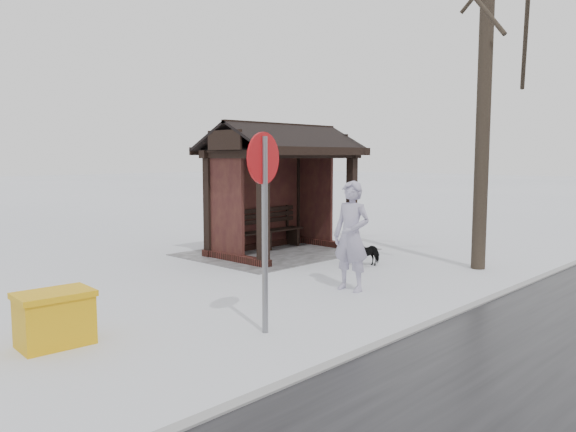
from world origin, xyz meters
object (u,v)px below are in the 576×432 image
object	(u,v)px
pedestrian	(351,236)
grit_bin	(55,318)
bus_shelter	(278,163)
dog	(366,253)
road_sign	(264,191)

from	to	relation	value
pedestrian	grit_bin	xyz separation A→B (m)	(4.80, -0.86, -0.61)
pedestrian	grit_bin	distance (m)	4.91
bus_shelter	dog	world-z (taller)	bus_shelter
dog	road_sign	xyz separation A→B (m)	(4.62, 1.74, 1.59)
pedestrian	grit_bin	bearing A→B (deg)	-103.96
pedestrian	grit_bin	world-z (taller)	pedestrian
bus_shelter	grit_bin	world-z (taller)	bus_shelter
bus_shelter	road_sign	distance (m)	6.20
pedestrian	bus_shelter	bearing A→B (deg)	149.19
bus_shelter	road_sign	size ratio (longest dim) A/B	1.37
dog	grit_bin	bearing A→B (deg)	-77.46
pedestrian	dog	size ratio (longest dim) A/B	2.90
road_sign	pedestrian	bearing A→B (deg)	-177.70
dog	grit_bin	distance (m)	6.77
bus_shelter	pedestrian	size ratio (longest dim) A/B	1.90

